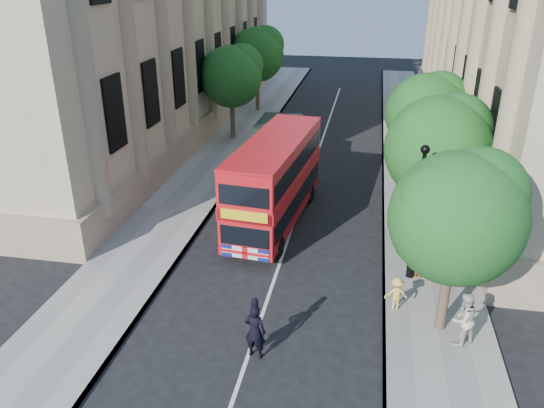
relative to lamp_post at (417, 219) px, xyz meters
The scene contains 15 objects.
ground 8.20m from the lamp_post, 129.81° to the right, with size 120.00×120.00×0.00m, color black.
pavement_right 4.75m from the lamp_post, 79.38° to the left, with size 3.50×80.00×0.12m, color gray.
pavement_left 11.73m from the lamp_post, 159.59° to the left, with size 3.50×80.00×0.12m, color gray.
tree_right_near 3.54m from the lamp_post, 74.15° to the right, with size 4.00×4.00×6.08m.
tree_right_mid 3.70m from the lamp_post, 74.48° to the left, with size 4.20×4.20×6.37m.
tree_right_far 9.25m from the lamp_post, 84.67° to the left, with size 4.00×4.00×6.15m.
tree_left_far 19.52m from the lamp_post, 124.35° to the left, with size 4.00×4.00×6.30m.
tree_left_back 26.51m from the lamp_post, 114.51° to the left, with size 4.20×4.20×6.65m.
lamp_post is the anchor object (origin of this frame).
double_decker_bus 6.99m from the lamp_post, 146.83° to the left, with size 3.06×8.60×3.89m.
box_van 11.51m from the lamp_post, 126.37° to the left, with size 2.24×5.42×3.10m.
police_constable 7.32m from the lamp_post, 132.08° to the right, with size 0.66×0.43×1.80m, color black.
woman_pedestrian 4.20m from the lamp_post, 70.34° to the right, with size 0.87×0.68×1.79m, color beige.
child_a 1.88m from the lamp_post, ahead, with size 0.63×0.26×1.08m, color orange.
child_b 2.91m from the lamp_post, 105.23° to the right, with size 0.77×0.44×1.19m, color #EFD451.
Camera 1 is at (3.08, -11.74, 10.75)m, focal length 35.00 mm.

